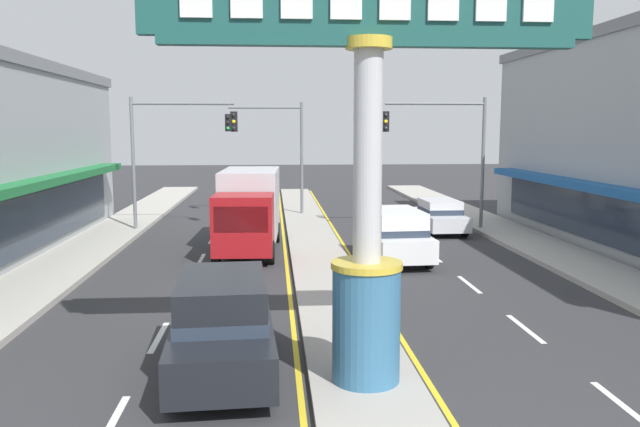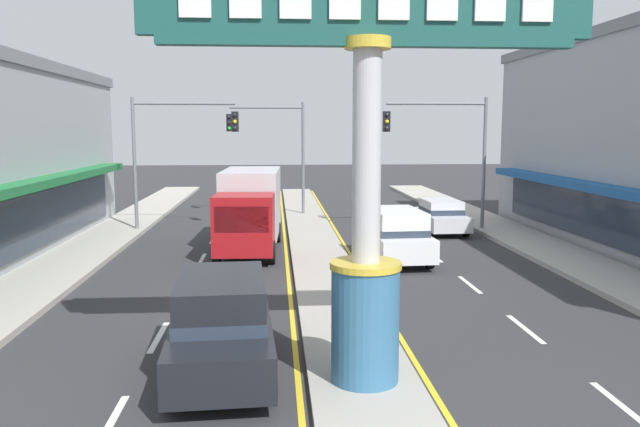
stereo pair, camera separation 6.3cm
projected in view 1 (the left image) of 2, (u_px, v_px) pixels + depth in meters
The scene contains 12 objects.
median_strip at pixel (319, 256), 23.74m from camera, with size 2.09×52.00×0.14m, color #A39E93.
sidewalk_left at pixel (53, 271), 21.10m from camera, with size 2.64×60.00×0.18m, color #ADA89E.
sidewalk_right at pixel (577, 263), 22.42m from camera, with size 2.64×60.00×0.18m, color #ADA89E.
lane_markings at pixel (322, 266), 22.41m from camera, with size 8.83×52.00×0.01m.
district_sign at pixel (368, 171), 11.36m from camera, with size 7.89×1.31×7.56m.
traffic_light_left_side at pixel (172, 140), 29.17m from camera, with size 4.86×0.46×6.20m.
traffic_light_right_side at pixel (446, 140), 29.25m from camera, with size 4.86×0.46×6.20m.
traffic_light_median_far at pixel (274, 139), 34.65m from camera, with size 4.20×0.46×6.20m.
box_truck_near_right_lane at pixel (249, 207), 25.23m from camera, with size 2.47×6.98×3.12m.
sedan_far_right_lane at pixel (439, 215), 29.55m from camera, with size 1.92×4.34×1.53m.
suv_near_left_lane at pixel (395, 234), 23.08m from camera, with size 2.17×4.70×1.90m.
suv_mid_left_lane at pixel (222, 324), 12.48m from camera, with size 2.16×4.70×1.90m.
Camera 1 is at (-1.69, -5.26, 4.77)m, focal length 35.87 mm.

